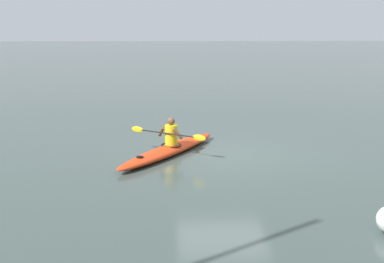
% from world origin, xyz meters
% --- Properties ---
extents(ground_plane, '(160.00, 160.00, 0.00)m').
position_xyz_m(ground_plane, '(0.00, 0.00, 0.00)').
color(ground_plane, '#384742').
extents(kayak, '(3.01, 4.13, 0.26)m').
position_xyz_m(kayak, '(1.46, -0.13, 0.13)').
color(kayak, red).
rests_on(kayak, ground).
extents(kayaker, '(2.03, 1.35, 0.77)m').
position_xyz_m(kayaker, '(1.42, -0.19, 0.59)').
color(kayaker, yellow).
rests_on(kayaker, kayak).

